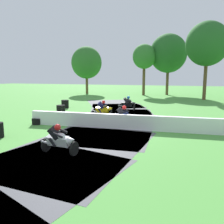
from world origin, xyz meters
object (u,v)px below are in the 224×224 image
at_px(motorcycle_lead_white, 59,140).
at_px(tire_stack_far, 61,110).
at_px(motorcycle_fourth_black, 128,104).
at_px(motorcycle_trailing_yellow, 103,109).
at_px(motorcycle_chase_blue, 123,117).
at_px(tire_stack_extra_a, 65,104).
at_px(tire_stack_mid_b, 37,121).

relative_size(motorcycle_lead_white, tire_stack_far, 2.12).
distance_m(motorcycle_fourth_black, tire_stack_far, 6.01).
xyz_separation_m(motorcycle_trailing_yellow, tire_stack_far, (-3.67, -0.15, -0.23)).
bearing_deg(tire_stack_far, motorcycle_fourth_black, 37.94).
bearing_deg(motorcycle_trailing_yellow, motorcycle_fourth_black, 73.32).
bearing_deg(motorcycle_lead_white, motorcycle_trailing_yellow, 98.71).
distance_m(motorcycle_lead_white, tire_stack_far, 10.01).
xyz_separation_m(motorcycle_trailing_yellow, motorcycle_fourth_black, (1.06, 3.54, 0.03)).
height_order(motorcycle_trailing_yellow, motorcycle_fourth_black, motorcycle_fourth_black).
relative_size(motorcycle_chase_blue, tire_stack_extra_a, 2.10).
height_order(motorcycle_lead_white, motorcycle_trailing_yellow, motorcycle_lead_white).
bearing_deg(motorcycle_fourth_black, tire_stack_far, -142.06).
distance_m(motorcycle_lead_white, motorcycle_chase_blue, 5.95).
bearing_deg(tire_stack_extra_a, motorcycle_fourth_black, 0.55).
bearing_deg(motorcycle_lead_white, motorcycle_chase_blue, 79.24).
relative_size(tire_stack_mid_b, tire_stack_extra_a, 0.77).
height_order(motorcycle_chase_blue, tire_stack_mid_b, motorcycle_chase_blue).
height_order(tire_stack_mid_b, tire_stack_extra_a, tire_stack_extra_a).
distance_m(tire_stack_mid_b, tire_stack_far, 3.90).
bearing_deg(tire_stack_extra_a, motorcycle_lead_white, -61.46).
bearing_deg(motorcycle_lead_white, tire_stack_extra_a, 118.54).
distance_m(motorcycle_fourth_black, tire_stack_extra_a, 6.40).
distance_m(motorcycle_lead_white, tire_stack_mid_b, 6.64).
distance_m(motorcycle_trailing_yellow, tire_stack_extra_a, 6.37).
bearing_deg(tire_stack_far, tire_stack_mid_b, -83.65).
relative_size(motorcycle_trailing_yellow, motorcycle_fourth_black, 1.00).
distance_m(motorcycle_trailing_yellow, tire_stack_far, 3.68).
relative_size(motorcycle_trailing_yellow, tire_stack_far, 2.14).
bearing_deg(motorcycle_trailing_yellow, tire_stack_far, -177.62).
height_order(motorcycle_trailing_yellow, tire_stack_mid_b, motorcycle_trailing_yellow).
relative_size(motorcycle_trailing_yellow, tire_stack_mid_b, 2.77).
bearing_deg(motorcycle_chase_blue, tire_stack_far, 155.39).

